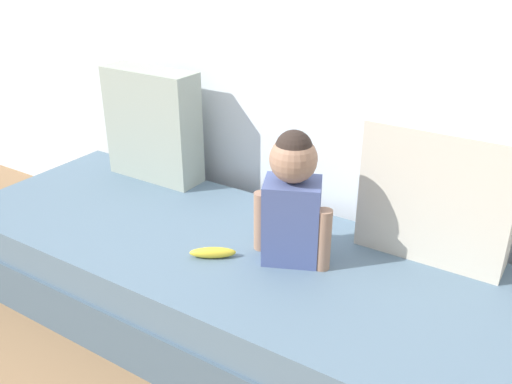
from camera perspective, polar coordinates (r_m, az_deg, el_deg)
The scene contains 7 objects.
ground_plane at distance 2.33m, azimuth -2.65°, elevation -13.14°, with size 12.00×12.00×0.00m, color #93704C.
back_wall at distance 2.34m, azimuth 5.17°, elevation 16.90°, with size 5.62×0.10×2.22m, color silver.
couch at distance 2.22m, azimuth -2.74°, elevation -9.47°, with size 2.42×0.88×0.37m.
throw_pillow_left at distance 2.64m, azimuth -10.61°, elevation 6.84°, with size 0.47×0.16×0.52m, color #99A393.
throw_pillow_right at distance 2.04m, azimuth 18.23°, elevation -0.17°, with size 0.52×0.16×0.49m, color beige.
toddler at distance 1.92m, azimuth 3.77°, elevation -0.60°, with size 0.31×0.22×0.49m.
banana at distance 2.03m, azimuth -4.50°, elevation -6.27°, with size 0.17×0.04×0.04m, color yellow.
Camera 1 is at (1.07, -1.48, 1.45)m, focal length 38.65 mm.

